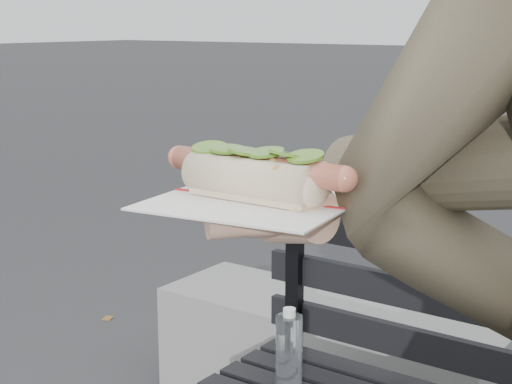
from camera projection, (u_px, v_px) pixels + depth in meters
concrete_block at (327, 362)px, 2.70m from camera, size 1.20×0.40×0.40m
held_hotdog at (467, 169)px, 0.72m from camera, size 0.62×0.32×0.20m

